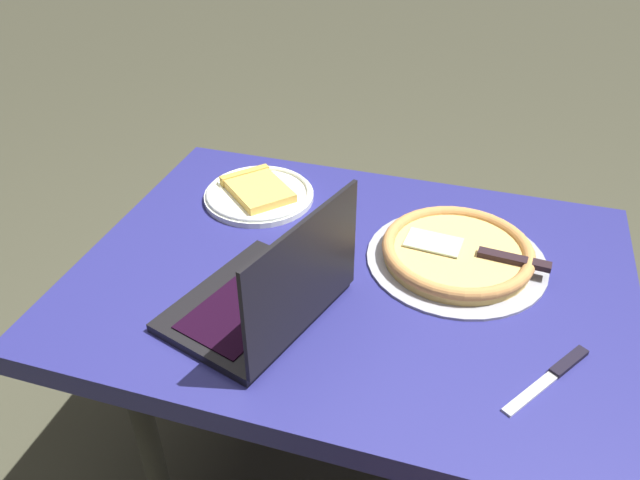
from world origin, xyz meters
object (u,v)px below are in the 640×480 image
(pizza_tray, at_px, (457,253))
(dining_table, at_px, (351,297))
(laptop, at_px, (269,295))
(pizza_plate, at_px, (258,193))
(table_knife, at_px, (555,373))

(pizza_tray, bearing_deg, dining_table, -153.82)
(laptop, height_order, pizza_plate, laptop)
(pizza_plate, bearing_deg, dining_table, -36.01)
(laptop, relative_size, pizza_tray, 1.00)
(dining_table, relative_size, laptop, 2.98)
(laptop, relative_size, table_knife, 1.98)
(pizza_plate, distance_m, table_knife, 0.78)
(pizza_tray, relative_size, table_knife, 1.97)
(pizza_plate, xyz_separation_m, pizza_tray, (0.49, -0.11, 0.01))
(dining_table, height_order, pizza_plate, pizza_plate)
(pizza_tray, xyz_separation_m, table_knife, (0.19, -0.27, -0.02))
(dining_table, bearing_deg, pizza_tray, 26.18)
(dining_table, bearing_deg, table_knife, -23.57)
(pizza_tray, bearing_deg, laptop, -138.71)
(dining_table, distance_m, laptop, 0.24)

